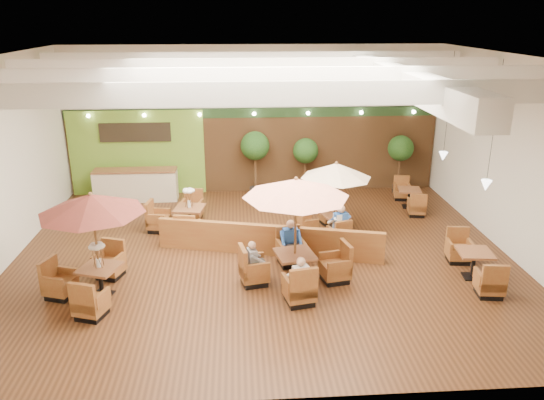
{
  "coord_description": "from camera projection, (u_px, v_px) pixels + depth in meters",
  "views": [
    {
      "loc": [
        -0.68,
        -13.75,
        6.53
      ],
      "look_at": [
        0.3,
        0.5,
        1.5
      ],
      "focal_mm": 35.0,
      "sensor_mm": 36.0,
      "label": 1
    }
  ],
  "objects": [
    {
      "name": "diner_3",
      "position": [
        340.0,
        221.0,
        15.58
      ],
      "size": [
        0.44,
        0.39,
        0.83
      ],
      "rotation": [
        0.0,
        0.0,
        0.22
      ],
      "color": "#2550A1",
      "rests_on": "ground"
    },
    {
      "name": "table_3",
      "position": [
        182.0,
        217.0,
        16.75
      ],
      "size": [
        1.87,
        2.72,
        1.56
      ],
      "rotation": [
        0.0,
        0.0,
        -0.17
      ],
      "color": "brown",
      "rests_on": "ground"
    },
    {
      "name": "service_counter",
      "position": [
        136.0,
        185.0,
        19.47
      ],
      "size": [
        3.0,
        0.75,
        1.18
      ],
      "color": "beige",
      "rests_on": "ground"
    },
    {
      "name": "topiary_1",
      "position": [
        306.0,
        153.0,
        19.72
      ],
      "size": [
        0.94,
        0.94,
        2.19
      ],
      "color": "black",
      "rests_on": "ground"
    },
    {
      "name": "topiary_2",
      "position": [
        401.0,
        150.0,
        19.94
      ],
      "size": [
        0.96,
        0.96,
        2.24
      ],
      "color": "black",
      "rests_on": "ground"
    },
    {
      "name": "diner_1",
      "position": [
        291.0,
        239.0,
        14.37
      ],
      "size": [
        0.42,
        0.35,
        0.83
      ],
      "rotation": [
        0.0,
        0.0,
        3.23
      ],
      "color": "#2550A1",
      "rests_on": "ground"
    },
    {
      "name": "diner_0",
      "position": [
        300.0,
        275.0,
        12.42
      ],
      "size": [
        0.42,
        0.38,
        0.76
      ],
      "rotation": [
        0.0,
        0.0,
        0.31
      ],
      "color": "white",
      "rests_on": "ground"
    },
    {
      "name": "diner_2",
      "position": [
        254.0,
        258.0,
        13.33
      ],
      "size": [
        0.34,
        0.39,
        0.72
      ],
      "rotation": [
        0.0,
        0.0,
        4.95
      ],
      "color": "gray",
      "rests_on": "ground"
    },
    {
      "name": "table_2",
      "position": [
        334.0,
        182.0,
        16.07
      ],
      "size": [
        2.29,
        2.41,
        2.35
      ],
      "rotation": [
        0.0,
        0.0,
        0.31
      ],
      "color": "brown",
      "rests_on": "ground"
    },
    {
      "name": "room",
      "position": [
        268.0,
        121.0,
        15.1
      ],
      "size": [
        14.04,
        14.0,
        5.52
      ],
      "color": "#381E0F",
      "rests_on": "ground"
    },
    {
      "name": "table_0",
      "position": [
        91.0,
        223.0,
        12.37
      ],
      "size": [
        2.62,
        2.77,
        2.68
      ],
      "rotation": [
        0.0,
        0.0,
        -0.33
      ],
      "color": "brown",
      "rests_on": "ground"
    },
    {
      "name": "table_1",
      "position": [
        296.0,
        213.0,
        13.01
      ],
      "size": [
        2.88,
        2.88,
        2.84
      ],
      "rotation": [
        0.0,
        0.0,
        0.2
      ],
      "color": "brown",
      "rests_on": "ground"
    },
    {
      "name": "table_4",
      "position": [
        473.0,
        265.0,
        13.77
      ],
      "size": [
        0.94,
        2.57,
        0.94
      ],
      "rotation": [
        0.0,
        0.0,
        -0.12
      ],
      "color": "brown",
      "rests_on": "ground"
    },
    {
      "name": "topiary_0",
      "position": [
        255.0,
        148.0,
        19.53
      ],
      "size": [
        1.06,
        1.06,
        2.47
      ],
      "color": "black",
      "rests_on": "ground"
    },
    {
      "name": "booth_divider",
      "position": [
        269.0,
        240.0,
        15.07
      ],
      "size": [
        6.35,
        1.76,
        0.9
      ],
      "primitive_type": "cube",
      "rotation": [
        0.0,
        0.0,
        -0.25
      ],
      "color": "brown",
      "rests_on": "ground"
    },
    {
      "name": "diner_4",
      "position": [
        340.0,
        221.0,
        15.58
      ],
      "size": [
        0.45,
        0.41,
        0.82
      ],
      "rotation": [
        0.0,
        0.0,
        0.33
      ],
      "color": "white",
      "rests_on": "ground"
    },
    {
      "name": "table_5",
      "position": [
        409.0,
        198.0,
        18.84
      ],
      "size": [
        0.89,
        2.36,
        0.86
      ],
      "rotation": [
        0.0,
        0.0,
        -0.17
      ],
      "color": "brown",
      "rests_on": "ground"
    }
  ]
}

